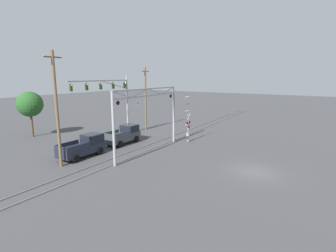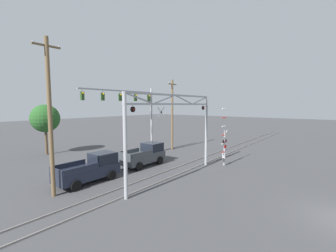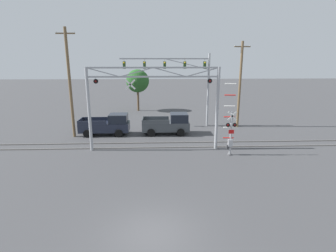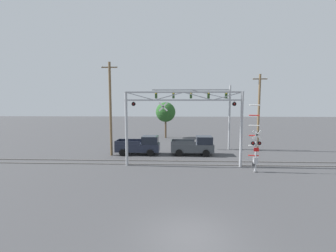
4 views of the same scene
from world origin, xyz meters
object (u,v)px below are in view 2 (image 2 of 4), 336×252
traffic_signal_span (136,108)px  utility_pole_left (50,117)px  utility_pole_right (172,114)px  pickup_truck_following (91,169)px  crossing_signal_mast (224,147)px  pickup_truck_lead (145,155)px  crossing_gantry (175,124)px  background_tree_beyond_span (45,119)px

traffic_signal_span → utility_pole_left: 12.58m
traffic_signal_span → utility_pole_right: utility_pole_right is taller
utility_pole_left → pickup_truck_following: bearing=10.6°
crossing_signal_mast → traffic_signal_span: 11.18m
traffic_signal_span → utility_pole_left: size_ratio=0.96×
pickup_truck_lead → utility_pole_right: size_ratio=0.51×
crossing_gantry → pickup_truck_following: bearing=135.2°
traffic_signal_span → utility_pole_left: (-11.87, -4.15, -0.43)m
crossing_signal_mast → pickup_truck_following: (-11.20, 6.59, -0.91)m
crossing_signal_mast → utility_pole_right: size_ratio=0.61×
traffic_signal_span → pickup_truck_following: bearing=-157.6°
crossing_signal_mast → utility_pole_right: 10.47m
pickup_truck_following → utility_pole_right: (14.71, 2.80, 3.95)m
crossing_signal_mast → background_tree_beyond_span: bearing=114.0°
utility_pole_left → background_tree_beyond_span: utility_pole_left is taller
pickup_truck_lead → crossing_signal_mast: bearing=-54.3°
pickup_truck_following → utility_pole_left: (-3.33, -0.62, 4.45)m
pickup_truck_lead → utility_pole_left: 10.74m
pickup_truck_lead → pickup_truck_following: bearing=-179.3°
crossing_gantry → utility_pole_right: 12.46m
utility_pole_right → background_tree_beyond_span: bearing=139.4°
utility_pole_right → background_tree_beyond_span: utility_pole_right is taller
crossing_gantry → background_tree_beyond_span: size_ratio=1.77×
background_tree_beyond_span → traffic_signal_span: bearing=-57.8°
pickup_truck_following → utility_pole_right: bearing=10.8°
crossing_gantry → background_tree_beyond_span: bearing=98.2°
crossing_gantry → utility_pole_left: size_ratio=1.05×
crossing_signal_mast → crossing_gantry: bearing=164.9°
crossing_gantry → traffic_signal_span: 9.25m
traffic_signal_span → utility_pole_left: bearing=-160.7°
crossing_signal_mast → background_tree_beyond_span: (-8.90, 20.01, 2.60)m
traffic_signal_span → pickup_truck_following: size_ratio=2.00×
traffic_signal_span → pickup_truck_lead: (-2.12, -3.45, -4.88)m
crossing_signal_mast → traffic_signal_span: bearing=104.8°
pickup_truck_lead → utility_pole_right: 9.58m
crossing_gantry → traffic_signal_span: traffic_signal_span is taller
background_tree_beyond_span → utility_pole_right: bearing=-40.6°
pickup_truck_following → crossing_signal_mast: bearing=-30.5°
utility_pole_right → pickup_truck_lead: bearing=-161.8°
crossing_signal_mast → utility_pole_left: 16.10m
utility_pole_left → utility_pole_right: 18.37m
traffic_signal_span → utility_pole_right: size_ratio=1.06×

